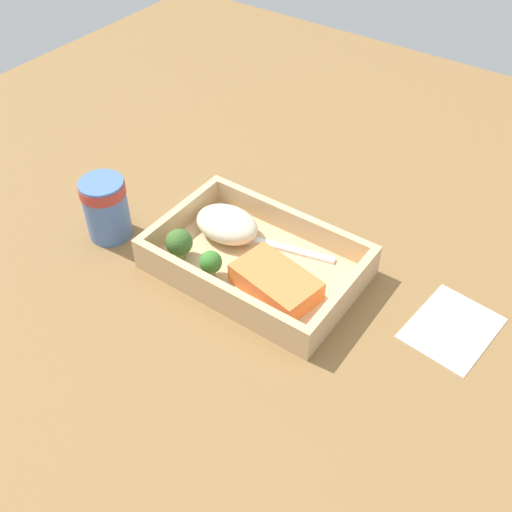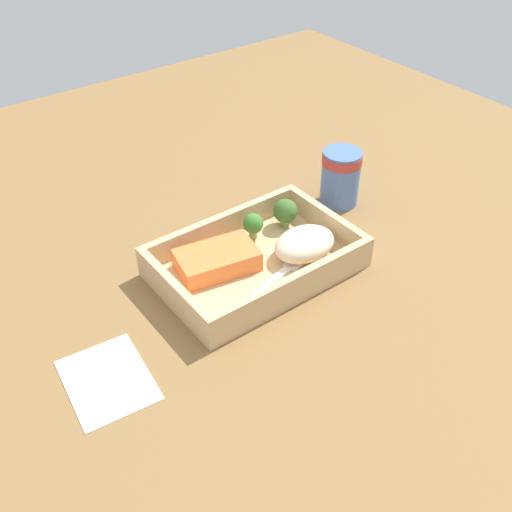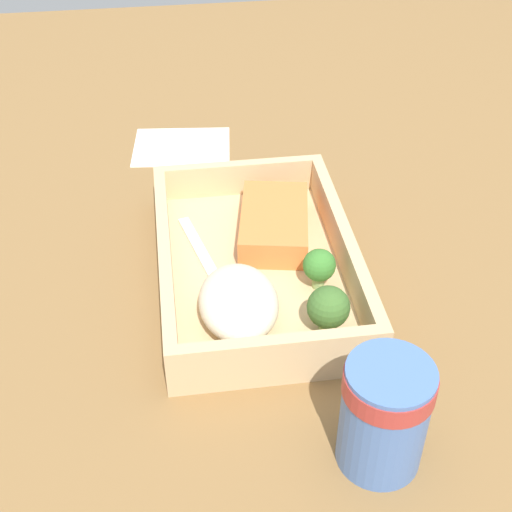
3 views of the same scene
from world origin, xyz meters
TOP-DOWN VIEW (x-y plane):
  - ground_plane at (0.00, 0.00)cm, footprint 160.00×160.00cm
  - takeout_tray at (0.00, 0.00)cm, footprint 28.99×19.02cm
  - tray_rim at (0.00, 0.00)cm, footprint 28.99×19.02cm
  - salmon_fillet at (-5.11, 2.64)cm, footprint 12.66×8.94cm
  - mashed_potatoes at (7.09, -2.59)cm, footprint 9.91×7.25cm
  - broccoli_floret_1 at (9.64, 5.10)cm, footprint 3.87×3.87cm
  - broccoli_floret_2 at (3.64, 5.56)cm, footprint 3.18×3.18cm
  - fork at (-0.21, -4.60)cm, footprint 15.74×5.37cm
  - paper_cup at (22.58, 6.33)cm, footprint 6.69×6.69cm
  - receipt_slip at (-27.07, -5.93)cm, footprint 10.93×13.30cm

SIDE VIEW (x-z plane):
  - ground_plane at x=0.00cm, z-range -2.00..0.00cm
  - receipt_slip at x=-27.07cm, z-range 0.00..0.24cm
  - takeout_tray at x=0.00cm, z-range 0.00..1.20cm
  - fork at x=-0.21cm, z-range 1.20..1.64cm
  - salmon_fillet at x=-5.11cm, z-range 1.20..4.24cm
  - tray_rim at x=0.00cm, z-range 1.20..5.02cm
  - mashed_potatoes at x=7.09cm, z-range 1.20..5.32cm
  - broccoli_floret_2 at x=3.64cm, z-range 1.60..5.86cm
  - broccoli_floret_1 at x=9.64cm, z-range 1.51..6.25cm
  - paper_cup at x=22.58cm, z-range 0.57..10.26cm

